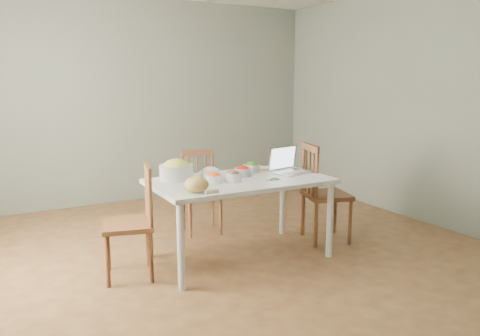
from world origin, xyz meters
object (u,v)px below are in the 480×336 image
bowl_squash (176,170)px  laptop (293,160)px  chair_right (327,193)px  bread_boule (197,184)px  chair_left (127,222)px  chair_far (202,193)px  dining_table (240,219)px

bowl_squash → laptop: 1.11m
chair_right → bowl_squash: (-1.51, 0.26, 0.33)m
chair_right → bread_boule: bearing=117.4°
chair_left → bowl_squash: bearing=124.6°
chair_far → chair_left: chair_left is taller
chair_right → laptop: size_ratio=2.82×
bread_boule → bowl_squash: size_ratio=0.64×
chair_far → chair_left: 1.27m
dining_table → chair_far: bearing=90.3°
bread_boule → laptop: 1.15m
chair_right → laptop: (-0.44, -0.02, 0.37)m
chair_far → laptop: size_ratio=2.48×
dining_table → bowl_squash: bearing=152.1°
chair_right → bowl_squash: chair_right is taller
dining_table → chair_left: (-1.01, 0.07, 0.10)m
chair_left → bowl_squash: (0.51, 0.19, 0.36)m
laptop → chair_far: bearing=113.2°
chair_far → chair_right: 1.31m
chair_left → bread_boule: bearing=66.5°
bowl_squash → bread_boule: bearing=-94.7°
chair_left → chair_right: (2.02, -0.07, 0.03)m
bread_boule → laptop: bearing=13.7°
dining_table → chair_right: bearing=0.3°
chair_far → laptop: bearing=-46.1°
chair_far → dining_table: bearing=-79.8°
bowl_squash → laptop: (1.07, -0.28, 0.04)m
dining_table → bowl_squash: size_ratio=5.23×
dining_table → laptop: size_ratio=4.48×
chair_left → laptop: size_ratio=2.66×
chair_right → laptop: 0.57m
dining_table → bread_boule: size_ratio=8.20×
chair_right → dining_table: bearing=107.2°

